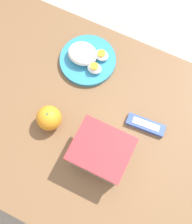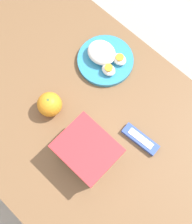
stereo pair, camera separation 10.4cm
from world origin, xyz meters
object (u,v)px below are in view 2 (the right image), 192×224
orange_fruit (50,104)px  rice_plate (105,58)px  food_container (88,152)px  candy_bar (140,139)px

orange_fruit → rice_plate: bearing=-91.7°
rice_plate → food_container: bearing=124.1°
food_container → rice_plate: (0.20, -0.29, -0.02)m
food_container → candy_bar: bearing=-119.9°
rice_plate → candy_bar: bearing=155.1°
food_container → orange_fruit: (0.21, -0.03, -0.00)m
orange_fruit → rice_plate: orange_fruit is taller
food_container → candy_bar: food_container is taller
food_container → candy_bar: 0.19m
food_container → orange_fruit: size_ratio=2.12×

